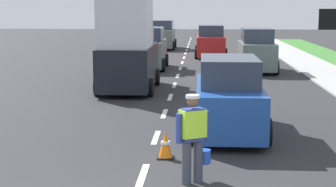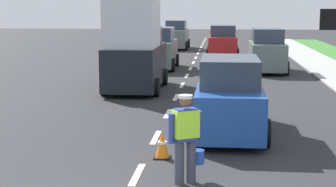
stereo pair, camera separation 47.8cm
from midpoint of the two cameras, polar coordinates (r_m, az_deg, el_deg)
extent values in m
plane|color=#28282B|center=(28.47, 2.93, 2.74)|extent=(96.00, 96.00, 0.00)
cube|color=silver|center=(10.56, -2.01, -8.66)|extent=(0.14, 1.40, 0.01)
cube|color=silver|center=(13.42, -0.29, -4.72)|extent=(0.14, 1.40, 0.01)
cube|color=silver|center=(16.33, 0.81, -2.18)|extent=(0.14, 1.40, 0.01)
cube|color=silver|center=(19.27, 1.57, -0.40)|extent=(0.14, 1.40, 0.01)
cube|color=silver|center=(22.23, 2.13, 0.90)|extent=(0.14, 1.40, 0.01)
cube|color=silver|center=(25.20, 2.56, 1.90)|extent=(0.14, 1.40, 0.01)
cube|color=silver|center=(28.17, 2.90, 2.68)|extent=(0.14, 1.40, 0.01)
cube|color=silver|center=(31.15, 3.17, 3.32)|extent=(0.14, 1.40, 0.01)
cube|color=silver|center=(34.13, 3.40, 3.84)|extent=(0.14, 1.40, 0.01)
cube|color=silver|center=(37.11, 3.59, 4.29)|extent=(0.14, 1.40, 0.01)
cube|color=silver|center=(40.10, 3.75, 4.66)|extent=(0.14, 1.40, 0.01)
cube|color=silver|center=(43.09, 3.89, 4.98)|extent=(0.14, 1.40, 0.01)
cube|color=silver|center=(46.08, 4.01, 5.26)|extent=(0.14, 1.40, 0.01)
cube|color=silver|center=(49.07, 4.12, 5.51)|extent=(0.14, 1.40, 0.01)
cube|color=silver|center=(52.07, 4.21, 5.73)|extent=(0.14, 1.40, 0.01)
cube|color=silver|center=(55.06, 4.30, 5.92)|extent=(0.14, 1.40, 0.01)
cylinder|color=#383D4C|center=(9.91, 2.61, -7.41)|extent=(0.18, 0.18, 0.82)
cylinder|color=#383D4C|center=(10.02, 3.86, -7.25)|extent=(0.18, 0.18, 0.82)
cube|color=navy|center=(9.78, 3.27, -3.34)|extent=(0.47, 0.40, 0.60)
cube|color=#A5EA33|center=(9.78, 3.28, -3.23)|extent=(0.54, 0.47, 0.51)
cylinder|color=navy|center=(9.68, 1.78, -3.78)|extent=(0.11, 0.11, 0.55)
cylinder|color=navy|center=(9.92, 4.73, -3.48)|extent=(0.11, 0.11, 0.55)
sphere|color=brown|center=(9.70, 3.30, -0.81)|extent=(0.22, 0.22, 0.22)
cylinder|color=silver|center=(9.68, 3.30, -0.34)|extent=(0.26, 0.26, 0.06)
cylinder|color=#2347B7|center=(10.17, 4.52, -6.77)|extent=(0.26, 0.26, 0.26)
cube|color=black|center=(11.66, 0.56, -6.84)|extent=(0.36, 0.36, 0.03)
cone|color=orange|center=(11.58, 0.56, -5.42)|extent=(0.30, 0.30, 0.57)
cylinder|color=white|center=(11.58, 0.56, -5.28)|extent=(0.20, 0.20, 0.06)
cube|color=black|center=(20.88, -2.78, 2.99)|extent=(1.90, 4.60, 1.56)
cube|color=#2D3847|center=(21.58, -2.48, 6.21)|extent=(1.67, 1.61, 0.70)
cube|color=silver|center=(19.97, -3.16, 7.53)|extent=(1.81, 2.53, 1.80)
cylinder|color=black|center=(19.44, -0.55, 0.68)|extent=(0.22, 0.68, 0.68)
cylinder|color=black|center=(19.74, -6.16, 0.76)|extent=(0.22, 0.68, 0.68)
cylinder|color=black|center=(22.24, 0.25, 1.78)|extent=(0.22, 0.68, 0.68)
cylinder|color=black|center=(22.51, -4.67, 1.84)|extent=(0.22, 0.68, 0.68)
cube|color=slate|center=(41.15, 1.23, 5.95)|extent=(1.66, 4.37, 1.30)
cube|color=#2D3847|center=(41.21, 1.25, 7.35)|extent=(1.46, 2.40, 0.70)
cylinder|color=black|center=(39.77, 2.30, 5.12)|extent=(0.22, 0.68, 0.68)
cylinder|color=black|center=(39.91, -0.14, 5.14)|extent=(0.22, 0.68, 0.68)
cylinder|color=black|center=(42.47, 2.52, 5.38)|extent=(0.22, 0.68, 0.68)
cylinder|color=black|center=(42.60, 0.23, 5.41)|extent=(0.22, 0.68, 0.68)
cube|color=red|center=(34.60, 6.27, 5.15)|extent=(1.75, 4.25, 1.18)
cube|color=#2D3847|center=(34.44, 6.30, 6.70)|extent=(1.54, 2.34, 0.70)
cylinder|color=black|center=(35.95, 4.81, 4.64)|extent=(0.22, 0.68, 0.68)
cylinder|color=black|center=(35.97, 7.67, 4.60)|extent=(0.22, 0.68, 0.68)
cylinder|color=black|center=(33.33, 4.73, 4.28)|extent=(0.22, 0.68, 0.68)
cylinder|color=black|center=(33.35, 7.82, 4.22)|extent=(0.22, 0.68, 0.68)
cube|color=slate|center=(27.13, 11.01, 4.01)|extent=(1.64, 3.90, 1.29)
cube|color=#2D3847|center=(26.96, 11.09, 6.09)|extent=(1.44, 2.15, 0.70)
cylinder|color=black|center=(28.32, 9.06, 3.30)|extent=(0.22, 0.68, 0.68)
cylinder|color=black|center=(28.47, 12.45, 3.22)|extent=(0.22, 0.68, 0.68)
cylinder|color=black|center=(25.91, 9.36, 2.74)|extent=(0.22, 0.68, 0.68)
cylinder|color=black|center=(26.08, 13.06, 2.66)|extent=(0.22, 0.68, 0.68)
cube|color=#1E4799|center=(13.85, 7.51, -1.29)|extent=(1.62, 4.23, 1.10)
cube|color=#2D3847|center=(13.61, 7.61, 2.36)|extent=(1.43, 2.33, 0.70)
cylinder|color=black|center=(15.21, 4.20, -1.78)|extent=(0.22, 0.68, 0.68)
cylinder|color=black|center=(15.26, 10.46, -1.87)|extent=(0.22, 0.68, 0.68)
cylinder|color=black|center=(12.64, 3.87, -4.06)|extent=(0.22, 0.68, 0.68)
cylinder|color=black|center=(12.70, 11.41, -4.16)|extent=(0.22, 0.68, 0.68)
cube|color=slate|center=(28.03, -0.55, 4.34)|extent=(1.69, 4.05, 1.28)
cube|color=#2D3847|center=(28.06, -0.53, 6.38)|extent=(1.49, 2.23, 0.70)
cylinder|color=black|center=(26.75, 1.00, 3.06)|extent=(0.22, 0.68, 0.68)
cylinder|color=black|center=(26.95, -2.67, 3.10)|extent=(0.22, 0.68, 0.68)
cylinder|color=black|center=(29.24, 1.41, 3.60)|extent=(0.22, 0.68, 0.68)
cylinder|color=black|center=(29.42, -1.96, 3.63)|extent=(0.22, 0.68, 0.68)
camera|label=1|loc=(0.24, -88.97, 0.17)|focal=57.02mm
camera|label=2|loc=(0.24, 91.03, -0.17)|focal=57.02mm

